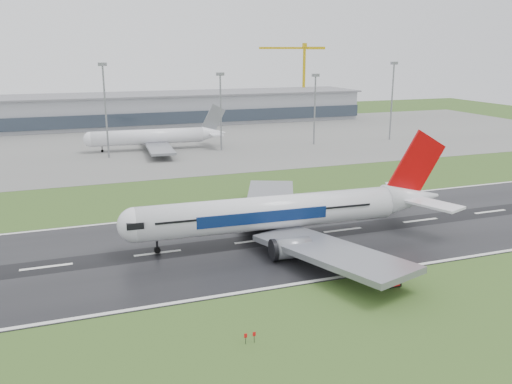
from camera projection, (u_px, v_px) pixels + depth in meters
name	position (u px, v px, depth m)	size (l,w,h in m)	color
ground	(256.00, 241.00, 109.45)	(520.00, 520.00, 0.00)	#31511D
runway	(256.00, 241.00, 109.43)	(400.00, 45.00, 0.10)	black
apron	(154.00, 143.00, 223.06)	(400.00, 130.00, 0.08)	slate
terminal	(134.00, 110.00, 275.68)	(240.00, 36.00, 15.00)	gray
main_airliner	(292.00, 191.00, 108.05)	(68.99, 65.71, 20.37)	silver
parked_airliner	(154.00, 129.00, 207.03)	(55.70, 51.86, 16.33)	white
tower_crane	(304.00, 79.00, 319.49)	(41.87, 2.28, 41.56)	gold
runway_sign	(395.00, 285.00, 87.80)	(2.30, 0.26, 1.04)	black
floodmast_2	(106.00, 113.00, 189.53)	(0.64, 0.64, 32.25)	gray
floodmast_3	(221.00, 114.00, 203.88)	(0.64, 0.64, 28.31)	gray
floodmast_4	(315.00, 111.00, 216.95)	(0.64, 0.64, 27.29)	gray
floodmast_5	(392.00, 103.00, 228.25)	(0.64, 0.64, 31.67)	gray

